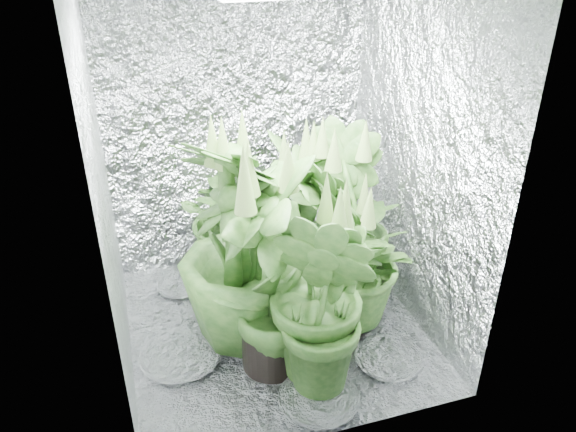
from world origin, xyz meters
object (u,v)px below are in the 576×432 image
at_px(plant_b, 297,221).
at_px(plant_f, 271,271).
at_px(plant_e, 351,262).
at_px(plant_a, 233,214).
at_px(plant_c, 341,222).
at_px(circulation_fan, 337,242).
at_px(plant_g, 323,299).
at_px(plant_d, 240,245).

xyz_separation_m(plant_b, plant_f, (-0.31, -0.54, 0.07)).
bearing_deg(plant_e, plant_f, -160.08).
xyz_separation_m(plant_a, plant_f, (-0.01, -0.92, 0.17)).
bearing_deg(plant_c, plant_b, 151.64).
relative_size(plant_a, plant_c, 0.76).
relative_size(plant_c, circulation_fan, 2.96).
xyz_separation_m(plant_c, plant_e, (-0.03, -0.24, -0.12)).
xyz_separation_m(plant_a, circulation_fan, (0.66, -0.13, -0.25)).
xyz_separation_m(plant_c, plant_g, (-0.34, -0.62, -0.02)).
bearing_deg(plant_a, plant_d, -98.72).
bearing_deg(plant_e, plant_a, 123.48).
xyz_separation_m(plant_g, circulation_fan, (0.48, 0.99, -0.35)).
bearing_deg(plant_f, plant_c, 38.35).
bearing_deg(plant_d, plant_g, -57.97).
height_order(plant_a, plant_c, plant_c).
relative_size(plant_a, plant_e, 0.99).
bearing_deg(plant_b, plant_d, -144.64).
distance_m(plant_a, plant_b, 0.49).
bearing_deg(plant_d, circulation_fan, 34.81).
distance_m(plant_a, circulation_fan, 0.72).
height_order(plant_d, plant_f, plant_d).
bearing_deg(circulation_fan, plant_e, -81.96).
distance_m(plant_c, plant_e, 0.27).
bearing_deg(plant_f, plant_b, 60.04).
xyz_separation_m(plant_f, plant_g, (0.20, -0.20, -0.07)).
relative_size(plant_d, plant_f, 1.01).
bearing_deg(plant_f, plant_a, 89.08).
relative_size(plant_e, plant_f, 0.71).
height_order(plant_e, circulation_fan, plant_e).
relative_size(plant_g, circulation_fan, 2.82).
xyz_separation_m(plant_a, plant_b, (0.30, -0.38, 0.10)).
bearing_deg(plant_a, plant_c, -43.89).
relative_size(plant_b, plant_g, 1.01).
distance_m(plant_f, circulation_fan, 1.12).
xyz_separation_m(plant_e, circulation_fan, (0.17, 0.61, -0.26)).
relative_size(plant_a, plant_b, 0.79).
distance_m(plant_c, circulation_fan, 0.54).
distance_m(plant_b, plant_g, 0.75).
xyz_separation_m(plant_d, plant_e, (0.59, -0.08, -0.17)).
relative_size(plant_b, plant_d, 0.88).
distance_m(plant_e, circulation_fan, 0.68).
distance_m(plant_d, plant_g, 0.54).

